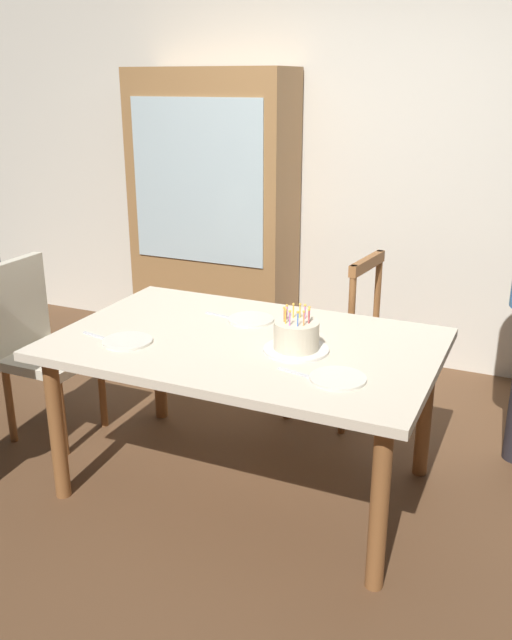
% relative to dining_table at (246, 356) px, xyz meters
% --- Properties ---
extents(ground, '(6.40, 6.40, 0.00)m').
position_rel_dining_table_xyz_m(ground, '(0.00, 0.00, -0.66)').
color(ground, brown).
extents(back_wall, '(6.40, 0.10, 2.60)m').
position_rel_dining_table_xyz_m(back_wall, '(0.00, 1.85, 0.64)').
color(back_wall, silver).
rests_on(back_wall, ground).
extents(dining_table, '(1.67, 1.07, 0.74)m').
position_rel_dining_table_xyz_m(dining_table, '(0.00, 0.00, 0.00)').
color(dining_table, beige).
rests_on(dining_table, ground).
extents(birthday_cake, '(0.28, 0.28, 0.20)m').
position_rel_dining_table_xyz_m(birthday_cake, '(0.25, -0.03, 0.14)').
color(birthday_cake, silver).
rests_on(birthday_cake, dining_table).
extents(plate_near_celebrant, '(0.22, 0.22, 0.01)m').
position_rel_dining_table_xyz_m(plate_near_celebrant, '(-0.46, -0.24, 0.09)').
color(plate_near_celebrant, silver).
rests_on(plate_near_celebrant, dining_table).
extents(plate_far_side, '(0.22, 0.22, 0.01)m').
position_rel_dining_table_xyz_m(plate_far_side, '(-0.08, 0.24, 0.09)').
color(plate_far_side, silver).
rests_on(plate_far_side, dining_table).
extents(plate_near_guest, '(0.22, 0.22, 0.01)m').
position_rel_dining_table_xyz_m(plate_near_guest, '(0.50, -0.24, 0.09)').
color(plate_near_guest, silver).
rests_on(plate_near_guest, dining_table).
extents(fork_near_celebrant, '(0.18, 0.05, 0.01)m').
position_rel_dining_table_xyz_m(fork_near_celebrant, '(-0.62, -0.24, 0.08)').
color(fork_near_celebrant, silver).
rests_on(fork_near_celebrant, dining_table).
extents(fork_far_side, '(0.18, 0.05, 0.01)m').
position_rel_dining_table_xyz_m(fork_far_side, '(-0.24, 0.24, 0.08)').
color(fork_far_side, silver).
rests_on(fork_far_side, dining_table).
extents(fork_near_guest, '(0.18, 0.05, 0.01)m').
position_rel_dining_table_xyz_m(fork_near_guest, '(0.34, -0.25, 0.08)').
color(fork_near_guest, silver).
rests_on(fork_near_guest, dining_table).
extents(chair_spindle_back, '(0.49, 0.49, 0.95)m').
position_rel_dining_table_xyz_m(chair_spindle_back, '(0.15, 0.85, -0.20)').
color(chair_spindle_back, beige).
rests_on(chair_spindle_back, ground).
extents(chair_upholstered, '(0.45, 0.44, 0.95)m').
position_rel_dining_table_xyz_m(chair_upholstered, '(-1.23, 0.03, -0.13)').
color(chair_upholstered, beige).
rests_on(chair_upholstered, ground).
extents(china_cabinet, '(1.10, 0.45, 1.90)m').
position_rel_dining_table_xyz_m(china_cabinet, '(-0.97, 1.56, 0.29)').
color(china_cabinet, '#9E7042').
rests_on(china_cabinet, ground).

